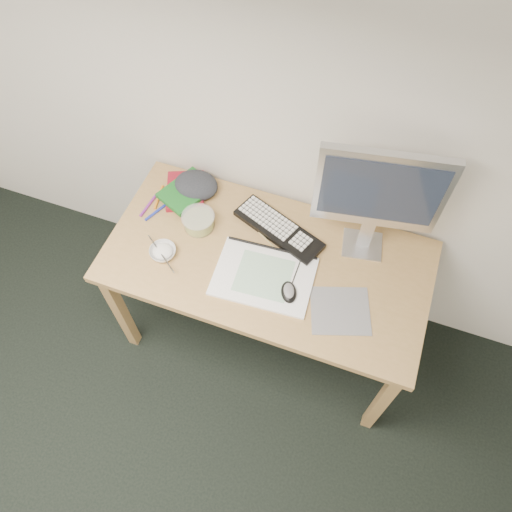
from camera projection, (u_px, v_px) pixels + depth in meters
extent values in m
plane|color=silver|center=(229.00, 86.00, 1.92)|extent=(3.60, 0.00, 3.60)
cube|color=tan|center=(121.00, 312.00, 2.45)|extent=(0.05, 0.05, 0.71)
cube|color=tan|center=(381.00, 402.00, 2.22)|extent=(0.05, 0.05, 0.71)
cube|color=tan|center=(172.00, 219.00, 2.75)|extent=(0.05, 0.05, 0.71)
cube|color=tan|center=(407.00, 290.00, 2.51)|extent=(0.05, 0.05, 0.71)
cube|color=tan|center=(267.00, 261.00, 2.16)|extent=(1.40, 0.70, 0.03)
cube|color=slate|center=(340.00, 311.00, 2.02)|extent=(0.29, 0.28, 0.00)
cube|color=white|center=(264.00, 276.00, 2.10)|extent=(0.43, 0.32, 0.01)
cube|color=black|center=(279.00, 229.00, 2.22)|extent=(0.44, 0.28, 0.03)
cube|color=silver|center=(362.00, 245.00, 2.18)|extent=(0.19, 0.18, 0.01)
cube|color=silver|center=(366.00, 234.00, 2.12)|extent=(0.06, 0.03, 0.16)
cube|color=silver|center=(380.00, 191.00, 1.87)|extent=(0.49, 0.12, 0.40)
cube|color=black|center=(380.00, 189.00, 1.86)|extent=(0.44, 0.08, 0.31)
ellipsoid|color=black|center=(289.00, 291.00, 2.03)|extent=(0.10, 0.12, 0.03)
imported|color=silver|center=(163.00, 252.00, 2.15)|extent=(0.14, 0.14, 0.04)
cylinder|color=silver|center=(161.00, 254.00, 2.12)|extent=(0.19, 0.14, 0.02)
cylinder|color=#E6E651|center=(199.00, 221.00, 2.21)|extent=(0.18, 0.18, 0.07)
cube|color=maroon|center=(185.00, 191.00, 2.34)|extent=(0.25, 0.28, 0.02)
cube|color=#186220|center=(187.00, 191.00, 2.31)|extent=(0.25, 0.28, 0.02)
ellipsoid|color=#27292E|center=(196.00, 185.00, 2.32)|extent=(0.18, 0.15, 0.07)
cylinder|color=pink|center=(254.00, 250.00, 2.17)|extent=(0.19, 0.02, 0.01)
cylinder|color=tan|center=(272.00, 245.00, 2.18)|extent=(0.16, 0.10, 0.01)
cylinder|color=black|center=(279.00, 255.00, 2.16)|extent=(0.19, 0.05, 0.01)
cylinder|color=#1E2EA4|center=(157.00, 211.00, 2.28)|extent=(0.07, 0.13, 0.01)
cylinder|color=orange|center=(159.00, 197.00, 2.32)|extent=(0.04, 0.14, 0.01)
cylinder|color=#7C258A|center=(149.00, 205.00, 2.30)|extent=(0.03, 0.14, 0.01)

